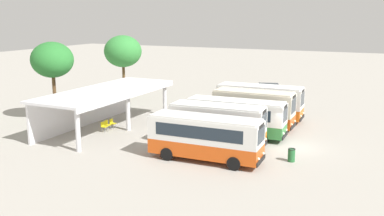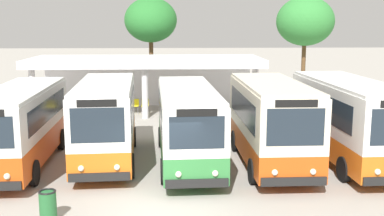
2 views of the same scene
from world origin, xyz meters
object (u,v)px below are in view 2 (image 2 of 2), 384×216
Objects in this scene: city_bus_second_in_row at (106,118)px; city_bus_fifth_blue at (349,117)px; city_bus_fourth_amber at (271,120)px; waiting_chair_end_by_column at (125,105)px; waiting_chair_middle_seat at (145,105)px; city_bus_middle_cream at (187,121)px; waiting_chair_second_from_end at (135,105)px; litter_bin_apron at (48,206)px; city_bus_nearest_orange at (20,123)px.

city_bus_fifth_blue reaches higher than city_bus_second_in_row.
city_bus_fourth_amber is 12.96m from waiting_chair_end_by_column.
city_bus_fourth_amber is at bearing -63.56° from waiting_chair_middle_seat.
city_bus_second_in_row is 0.88× the size of city_bus_middle_cream.
waiting_chair_end_by_column is 0.61m from waiting_chair_second_from_end.
waiting_chair_end_by_column is (-9.92, 10.60, -1.28)m from city_bus_fifth_blue.
city_bus_middle_cream is 3.27m from city_bus_fourth_amber.
litter_bin_apron is at bearing -92.36° from waiting_chair_end_by_column.
city_bus_middle_cream is at bearing -74.94° from waiting_chair_second_from_end.
litter_bin_apron is at bearing -126.90° from city_bus_middle_cream.
city_bus_fifth_blue is (12.91, 0.09, 0.10)m from city_bus_nearest_orange.
city_bus_second_in_row is at bearing -88.68° from waiting_chair_end_by_column.
city_bus_middle_cream is at bearing 179.33° from city_bus_fifth_blue.
city_bus_fifth_blue is 14.24m from waiting_chair_second_from_end.
city_bus_nearest_orange is at bearing 178.00° from city_bus_fourth_amber.
city_bus_nearest_orange reaches higher than litter_bin_apron.
city_bus_second_in_row is at bearing 175.14° from city_bus_middle_cream.
city_bus_second_in_row is 3.24m from city_bus_middle_cream.
city_bus_second_in_row is 1.03× the size of city_bus_fourth_amber.
city_bus_fifth_blue is 9.40× the size of waiting_chair_middle_seat.
city_bus_fifth_blue reaches higher than waiting_chair_middle_seat.
city_bus_nearest_orange is 11.43m from waiting_chair_second_from_end.
city_bus_nearest_orange is 11.53m from waiting_chair_middle_seat.
city_bus_second_in_row reaches higher than waiting_chair_second_from_end.
city_bus_fourth_amber reaches higher than waiting_chair_second_from_end.
waiting_chair_end_by_column is (-6.69, 11.03, -1.29)m from city_bus_fourth_amber.
waiting_chair_second_from_end is (-9.31, 10.69, -1.28)m from city_bus_fifth_blue.
city_bus_middle_cream is at bearing 171.13° from city_bus_fourth_amber.
city_bus_nearest_orange is at bearing -178.53° from city_bus_middle_cream.
city_bus_nearest_orange is 9.11× the size of waiting_chair_middle_seat.
waiting_chair_end_by_column is 1.21m from waiting_chair_middle_seat.
city_bus_middle_cream is (6.45, 0.17, -0.02)m from city_bus_nearest_orange.
city_bus_second_in_row reaches higher than city_bus_middle_cream.
city_bus_middle_cream is at bearing -71.79° from waiting_chair_end_by_column.
waiting_chair_middle_seat is at bearing 129.43° from city_bus_fifth_blue.
city_bus_fifth_blue is at bearing 0.40° from city_bus_nearest_orange.
city_bus_second_in_row is 5.98m from litter_bin_apron.
city_bus_fourth_amber reaches higher than litter_bin_apron.
litter_bin_apron reaches higher than waiting_chair_second_from_end.
city_bus_middle_cream is at bearing 53.10° from litter_bin_apron.
city_bus_second_in_row is 10.36m from waiting_chair_middle_seat.
city_bus_second_in_row reaches higher than city_bus_nearest_orange.
waiting_chair_middle_seat is at bearing -9.92° from waiting_chair_second_from_end.
city_bus_middle_cream is 6.45m from city_bus_fifth_blue.
litter_bin_apron reaches higher than waiting_chair_end_by_column.
city_bus_nearest_orange is at bearing 113.63° from litter_bin_apron.
waiting_chair_middle_seat is (1.21, -0.01, 0.00)m from waiting_chair_end_by_column.
city_bus_fourth_amber is at bearing -61.32° from waiting_chair_second_from_end.
city_bus_fourth_amber is (3.23, -0.50, 0.13)m from city_bus_middle_cream.
city_bus_second_in_row is 0.89× the size of city_bus_fifth_blue.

